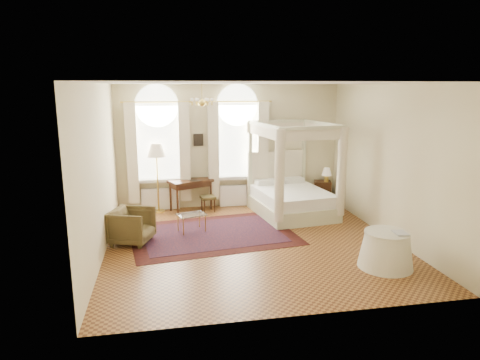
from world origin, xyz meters
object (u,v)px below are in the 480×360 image
object	(u,v)px
stool	(208,199)
side_table	(386,250)
armchair	(132,226)
nightstand	(322,192)
writing_desk	(191,184)
floor_lamp	(156,154)
coffee_table	(191,216)
canopy_bed	(292,194)

from	to	relation	value
stool	side_table	distance (m)	5.00
armchair	nightstand	bearing A→B (deg)	-46.08
writing_desk	floor_lamp	bearing A→B (deg)	180.00
nightstand	armchair	world-z (taller)	armchair
nightstand	coffee_table	world-z (taller)	nightstand
coffee_table	nightstand	bearing A→B (deg)	24.77
floor_lamp	side_table	size ratio (longest dim) A/B	1.83
coffee_table	writing_desk	bearing A→B (deg)	86.41
floor_lamp	canopy_bed	bearing A→B (deg)	-14.46
nightstand	armchair	xyz separation A→B (m)	(-5.07, -2.23, 0.05)
stool	side_table	world-z (taller)	side_table
armchair	side_table	xyz separation A→B (m)	(4.62, -2.11, -0.04)
stool	armchair	bearing A→B (deg)	-131.87
canopy_bed	writing_desk	distance (m)	2.68
armchair	floor_lamp	size ratio (longest dim) A/B	0.45
stool	armchair	world-z (taller)	armchair
coffee_table	floor_lamp	size ratio (longest dim) A/B	0.39
nightstand	writing_desk	size ratio (longest dim) A/B	0.52
floor_lamp	coffee_table	bearing A→B (deg)	-66.97
nightstand	coffee_table	bearing A→B (deg)	-155.23
nightstand	floor_lamp	bearing A→B (deg)	180.00
coffee_table	floor_lamp	bearing A→B (deg)	113.03
writing_desk	floor_lamp	distance (m)	1.20
canopy_bed	writing_desk	world-z (taller)	canopy_bed
nightstand	stool	distance (m)	3.25
canopy_bed	side_table	bearing A→B (deg)	-78.51
canopy_bed	stool	size ratio (longest dim) A/B	5.76
floor_lamp	nightstand	bearing A→B (deg)	-0.00
writing_desk	canopy_bed	bearing A→B (deg)	-19.03
writing_desk	side_table	bearing A→B (deg)	-53.29
stool	canopy_bed	bearing A→B (deg)	-17.87
armchair	floor_lamp	world-z (taller)	floor_lamp
nightstand	coffee_table	size ratio (longest dim) A/B	0.91
canopy_bed	stool	xyz separation A→B (m)	(-2.10, 0.68, -0.19)
stool	side_table	xyz separation A→B (m)	(2.80, -4.14, -0.02)
canopy_bed	coffee_table	bearing A→B (deg)	-161.63
canopy_bed	stool	distance (m)	2.21
canopy_bed	side_table	size ratio (longest dim) A/B	2.42
stool	coffee_table	world-z (taller)	same
canopy_bed	armchair	size ratio (longest dim) A/B	2.95
writing_desk	armchair	bearing A→B (deg)	-121.92
writing_desk	side_table	size ratio (longest dim) A/B	1.26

